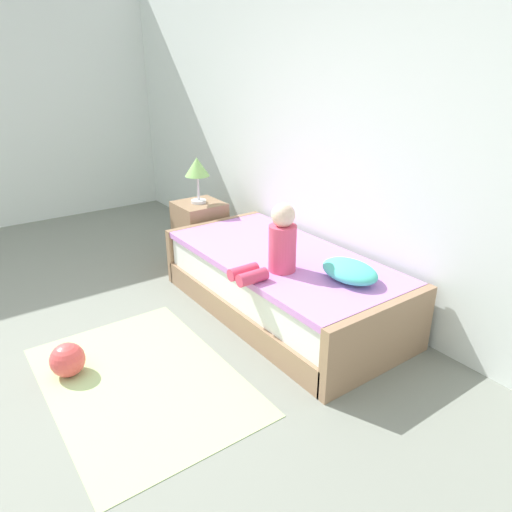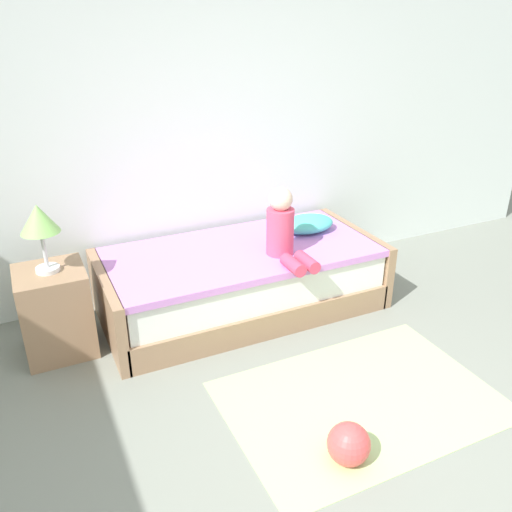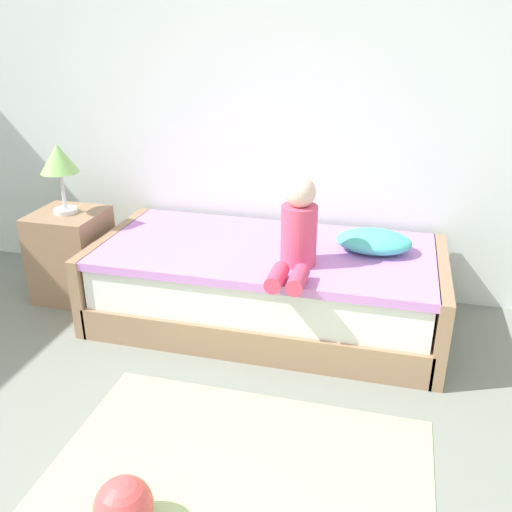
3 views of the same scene
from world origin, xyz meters
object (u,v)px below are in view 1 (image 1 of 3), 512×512
(nightstand, at_px, (200,231))
(toy_ball, at_px, (68,360))
(table_lamp, at_px, (197,169))
(pillow, at_px, (350,271))
(bed, at_px, (281,284))
(child_figure, at_px, (277,245))

(nightstand, bearing_deg, toy_ball, -54.14)
(table_lamp, distance_m, toy_ball, 2.22)
(nightstand, relative_size, pillow, 1.36)
(nightstand, height_order, toy_ball, nightstand)
(table_lamp, bearing_deg, nightstand, 0.00)
(toy_ball, bearing_deg, bed, 85.08)
(table_lamp, relative_size, child_figure, 0.88)
(toy_ball, bearing_deg, child_figure, 75.54)
(bed, bearing_deg, nightstand, 179.37)
(child_figure, bearing_deg, pillow, 39.52)
(child_figure, xyz_separation_m, pillow, (0.40, 0.33, -0.14))
(pillow, relative_size, toy_ball, 1.96)
(bed, bearing_deg, pillow, 9.11)
(pillow, height_order, toy_ball, pillow)
(bed, height_order, pillow, pillow)
(bed, xyz_separation_m, nightstand, (-1.35, 0.01, 0.05))
(bed, relative_size, nightstand, 3.52)
(pillow, bearing_deg, table_lamp, -177.53)
(nightstand, distance_m, table_lamp, 0.64)
(table_lamp, height_order, toy_ball, table_lamp)
(bed, bearing_deg, toy_ball, -94.92)
(table_lamp, xyz_separation_m, pillow, (1.97, 0.09, -0.37))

